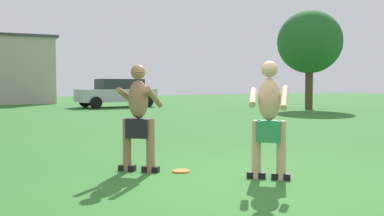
{
  "coord_description": "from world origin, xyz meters",
  "views": [
    {
      "loc": [
        -3.28,
        -5.03,
        1.35
      ],
      "look_at": [
        -0.45,
        0.94,
        0.97
      ],
      "focal_mm": 40.66,
      "sensor_mm": 36.0,
      "label": 1
    }
  ],
  "objects_px": {
    "car_silver_near_post": "(117,92)",
    "frisbee": "(181,171)",
    "tree_left_field": "(310,42)",
    "player_with_cap": "(139,113)",
    "player_in_green": "(269,118)"
  },
  "relations": [
    {
      "from": "frisbee",
      "to": "tree_left_field",
      "type": "bearing_deg",
      "value": 43.3
    },
    {
      "from": "player_with_cap",
      "to": "car_silver_near_post",
      "type": "height_order",
      "value": "player_with_cap"
    },
    {
      "from": "car_silver_near_post",
      "to": "tree_left_field",
      "type": "bearing_deg",
      "value": -35.94
    },
    {
      "from": "tree_left_field",
      "to": "player_with_cap",
      "type": "bearing_deg",
      "value": -138.75
    },
    {
      "from": "car_silver_near_post",
      "to": "player_in_green",
      "type": "bearing_deg",
      "value": -99.3
    },
    {
      "from": "player_with_cap",
      "to": "car_silver_near_post",
      "type": "distance_m",
      "value": 18.16
    },
    {
      "from": "player_in_green",
      "to": "car_silver_near_post",
      "type": "relative_size",
      "value": 0.37
    },
    {
      "from": "player_with_cap",
      "to": "frisbee",
      "type": "height_order",
      "value": "player_with_cap"
    },
    {
      "from": "frisbee",
      "to": "tree_left_field",
      "type": "relative_size",
      "value": 0.05
    },
    {
      "from": "player_with_cap",
      "to": "car_silver_near_post",
      "type": "relative_size",
      "value": 0.37
    },
    {
      "from": "player_in_green",
      "to": "car_silver_near_post",
      "type": "bearing_deg",
      "value": 80.7
    },
    {
      "from": "player_in_green",
      "to": "car_silver_near_post",
      "type": "xyz_separation_m",
      "value": [
        3.09,
        18.87,
        -0.05
      ]
    },
    {
      "from": "player_in_green",
      "to": "player_with_cap",
      "type": "bearing_deg",
      "value": 138.87
    },
    {
      "from": "car_silver_near_post",
      "to": "frisbee",
      "type": "bearing_deg",
      "value": -102.62
    },
    {
      "from": "tree_left_field",
      "to": "player_in_green",
      "type": "bearing_deg",
      "value": -132.24
    }
  ]
}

